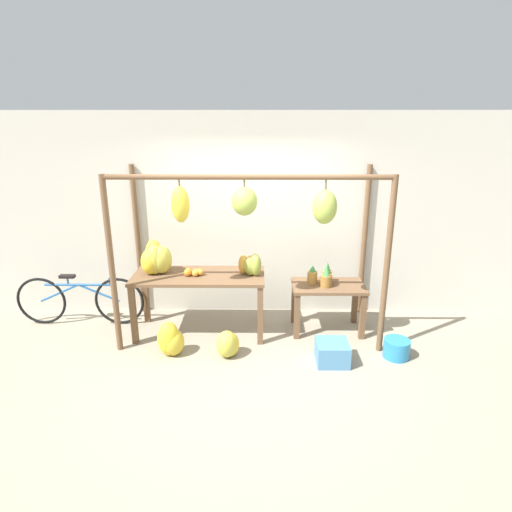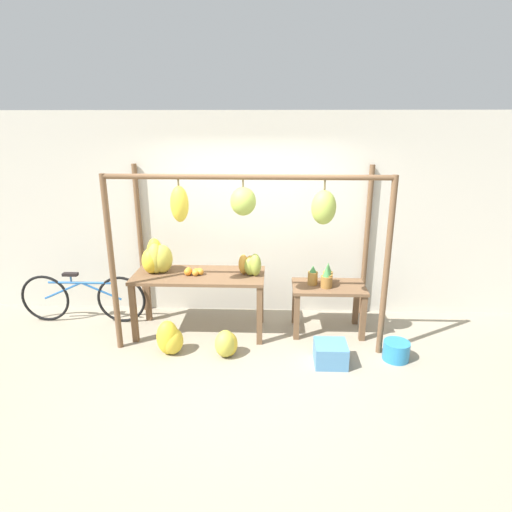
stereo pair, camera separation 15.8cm
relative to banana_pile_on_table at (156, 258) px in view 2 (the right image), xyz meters
name	(u,v)px [view 2 (the right image)]	position (x,y,z in m)	size (l,w,h in m)	color
ground_plane	(246,369)	(1.20, -0.94, -0.99)	(20.00, 20.00, 0.00)	gray
shop_wall_back	(252,216)	(1.20, 0.70, 0.41)	(8.00, 0.08, 2.80)	beige
stall_awning	(255,221)	(1.27, -0.30, 0.57)	(3.23, 1.27, 2.12)	brown
display_table_main	(199,283)	(0.55, -0.05, -0.31)	(1.66, 0.71, 0.80)	brown
display_table_side	(328,295)	(2.21, 0.02, -0.48)	(0.93, 0.57, 0.65)	brown
banana_pile_on_table	(156,258)	(0.00, 0.00, 0.00)	(0.46, 0.36, 0.44)	gold
orange_pile	(194,272)	(0.49, -0.08, -0.15)	(0.24, 0.14, 0.09)	orange
pineapple_cluster	(324,277)	(2.14, 0.02, -0.23)	(0.33, 0.30, 0.29)	#A3702D
banana_pile_ground_left	(169,339)	(0.27, -0.63, -0.80)	(0.39, 0.36, 0.43)	gold
banana_pile_ground_right	(227,344)	(0.95, -0.66, -0.84)	(0.34, 0.33, 0.33)	gold
fruit_crate_white	(330,354)	(2.16, -0.78, -0.87)	(0.37, 0.36, 0.25)	#4C84B2
blue_bucket	(396,351)	(2.93, -0.66, -0.88)	(0.30, 0.30, 0.22)	teal
parked_bicycle	(83,298)	(-1.11, 0.18, -0.64)	(1.73, 0.08, 0.71)	black
papaya_pile	(250,265)	(1.21, -0.05, -0.06)	(0.34, 0.26, 0.29)	gold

